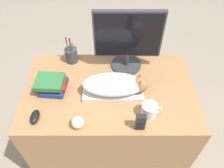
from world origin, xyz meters
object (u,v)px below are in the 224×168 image
Objects in this scene: monitor at (128,39)px; keyboard at (114,92)px; cat at (117,85)px; book_stack at (52,84)px; phone at (141,122)px; pen_cup at (72,55)px; coffee_mug at (150,110)px; baseball at (78,122)px; computer_mouse at (35,117)px.

keyboard is at bearing -110.34° from monitor.
book_stack is at bearing 175.59° from cat.
monitor reaches higher than phone.
pen_cup reaches higher than phone.
coffee_mug is 1.68× the size of baseball.
phone is at bearing -84.08° from monitor.
phone is (0.15, -0.26, 0.05)m from keyboard.
computer_mouse is (-0.55, -0.46, -0.22)m from monitor.
phone is 0.59× the size of book_stack.
book_stack is at bearing 151.92° from phone.
monitor is 0.48m from coffee_mug.
cat is at bearing 115.84° from phone.
monitor is 0.75m from computer_mouse.
book_stack is (-0.20, 0.28, 0.01)m from baseball.
monitor is (0.10, 0.26, 0.23)m from keyboard.
book_stack is (-0.55, 0.29, -0.01)m from phone.
coffee_mug is at bearing 10.98° from baseball.
coffee_mug reaches higher than baseball.
computer_mouse is 0.67m from coffee_mug.
coffee_mug is 0.11m from phone.
pen_cup reaches higher than baseball.
computer_mouse is (-0.48, -0.20, -0.06)m from cat.
baseball is at bearing -54.70° from book_stack.
monitor is at bearing 74.42° from cat.
baseball is at bearing -79.60° from pen_cup.
baseball is at bearing -169.02° from coffee_mug.
cat is 0.42m from book_stack.
book_stack is (-0.40, 0.03, 0.03)m from keyboard.
computer_mouse is at bearing -140.37° from monitor.
pen_cup is at bearing 128.33° from phone.
coffee_mug is (0.21, -0.17, 0.03)m from keyboard.
book_stack is (0.06, 0.23, 0.02)m from computer_mouse.
coffee_mug reaches higher than computer_mouse.
keyboard is 3.95× the size of computer_mouse.
coffee_mug is at bearing 56.09° from phone.
cat is at bearing 47.73° from baseball.
baseball reaches higher than computer_mouse.
pen_cup is (0.15, 0.51, 0.04)m from computer_mouse.
pen_cup is at bearing 134.09° from keyboard.
book_stack is at bearing -155.44° from monitor.
keyboard is 0.07m from cat.
coffee_mug is 0.42m from baseball.
cat reaches higher than baseball.
keyboard is at bearing 141.84° from coffee_mug.
monitor is 2.26× the size of book_stack.
baseball is at bearing -132.27° from cat.
book_stack is (-0.49, -0.23, -0.19)m from monitor.
monitor is 2.15× the size of pen_cup.
pen_cup is (-0.40, 0.05, -0.18)m from monitor.
computer_mouse is 0.84× the size of phone.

